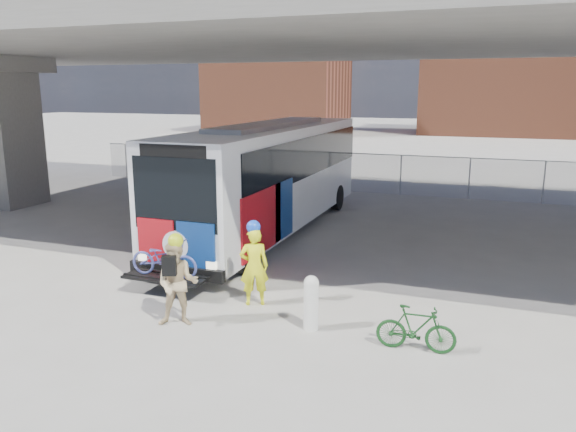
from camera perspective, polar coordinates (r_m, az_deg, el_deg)
The scene contains 9 objects.
ground at distance 15.29m, azimuth 0.08°, elevation -5.36°, with size 160.00×160.00×0.00m, color #9E9991.
bus at distance 18.85m, azimuth -1.76°, elevation 4.69°, with size 2.67×12.90×3.69m.
overpass at distance 18.42m, azimuth 4.66°, elevation 18.31°, with size 40.00×16.00×7.95m.
chainlink_fence at distance 26.33m, azimuth 9.27°, elevation 5.35°, with size 30.00×0.06×30.00m.
brick_buildings at distance 61.96m, azimuth 17.40°, elevation 12.85°, with size 54.00×22.00×12.00m.
bollard at distance 11.38m, azimuth 2.36°, elevation -8.61°, with size 0.30×0.30×1.15m.
cyclist_hivis at distance 12.58m, azimuth -3.47°, elevation -4.92°, with size 0.77×0.67×1.95m.
cyclist_tan at distance 11.70m, azimuth -11.17°, elevation -6.64°, with size 1.05×0.95×1.95m.
bike_parked at distance 10.82m, azimuth 12.87°, elevation -11.10°, with size 0.41×1.47×0.88m, color #144119.
Camera 1 is at (5.07, -13.62, 4.77)m, focal length 35.00 mm.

